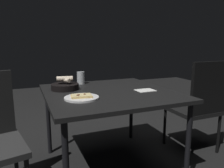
{
  "coord_description": "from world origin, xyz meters",
  "views": [
    {
      "loc": [
        -0.66,
        -1.65,
        1.11
      ],
      "look_at": [
        0.04,
        0.03,
        0.76
      ],
      "focal_mm": 34.33,
      "sensor_mm": 36.0,
      "label": 1
    }
  ],
  "objects_px": {
    "bread_basket": "(65,86)",
    "dining_table": "(109,97)",
    "beer_glass": "(81,78)",
    "chair_far": "(199,102)",
    "pizza_plate": "(82,97)"
  },
  "relations": [
    {
      "from": "bread_basket",
      "to": "dining_table",
      "type": "bearing_deg",
      "value": -31.83
    },
    {
      "from": "beer_glass",
      "to": "chair_far",
      "type": "xyz_separation_m",
      "value": [
        1.07,
        -0.5,
        -0.23
      ]
    },
    {
      "from": "dining_table",
      "to": "bread_basket",
      "type": "height_order",
      "value": "bread_basket"
    },
    {
      "from": "dining_table",
      "to": "bread_basket",
      "type": "distance_m",
      "value": 0.4
    },
    {
      "from": "dining_table",
      "to": "chair_far",
      "type": "xyz_separation_m",
      "value": [
        0.93,
        -0.09,
        -0.12
      ]
    },
    {
      "from": "pizza_plate",
      "to": "bread_basket",
      "type": "bearing_deg",
      "value": 98.07
    },
    {
      "from": "beer_glass",
      "to": "chair_far",
      "type": "distance_m",
      "value": 1.2
    },
    {
      "from": "chair_far",
      "to": "beer_glass",
      "type": "bearing_deg",
      "value": 154.78
    },
    {
      "from": "bread_basket",
      "to": "chair_far",
      "type": "distance_m",
      "value": 1.31
    },
    {
      "from": "pizza_plate",
      "to": "beer_glass",
      "type": "xyz_separation_m",
      "value": [
        0.14,
        0.57,
        0.05
      ]
    },
    {
      "from": "dining_table",
      "to": "beer_glass",
      "type": "xyz_separation_m",
      "value": [
        -0.14,
        0.41,
        0.11
      ]
    },
    {
      "from": "bread_basket",
      "to": "beer_glass",
      "type": "distance_m",
      "value": 0.29
    },
    {
      "from": "dining_table",
      "to": "beer_glass",
      "type": "bearing_deg",
      "value": 108.38
    },
    {
      "from": "chair_far",
      "to": "pizza_plate",
      "type": "bearing_deg",
      "value": -176.69
    },
    {
      "from": "pizza_plate",
      "to": "chair_far",
      "type": "height_order",
      "value": "chair_far"
    }
  ]
}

